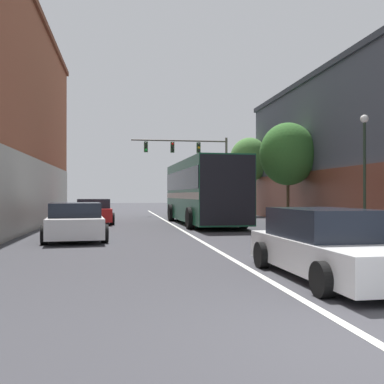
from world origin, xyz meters
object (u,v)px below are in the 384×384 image
street_tree_far (250,160)px  traffic_signal_gantry (195,157)px  bus (203,189)px  parked_car_left_near (75,222)px  hatchback_foreground (327,246)px  parked_car_left_mid (93,212)px  street_tree_near (288,154)px  street_lamp (365,169)px

street_tree_far → traffic_signal_gantry: bearing=150.5°
bus → parked_car_left_near: 9.37m
hatchback_foreground → traffic_signal_gantry: (1.78, 26.12, 3.86)m
parked_car_left_mid → street_tree_near: bearing=-100.9°
parked_car_left_mid → street_tree_near: street_tree_near is taller
street_tree_far → parked_car_left_near: bearing=-124.8°
bus → street_tree_far: size_ratio=1.80×
parked_car_left_near → street_tree_far: (10.97, 15.80, 3.52)m
traffic_signal_gantry → street_tree_near: (3.50, -10.45, -0.66)m
street_tree_far → street_lamp: bearing=-92.3°
hatchback_foreground → traffic_signal_gantry: bearing=-5.0°
parked_car_left_near → street_lamp: street_lamp is taller
hatchback_foreground → parked_car_left_near: bearing=32.5°
parked_car_left_mid → street_lamp: bearing=-138.3°
bus → hatchback_foreground: size_ratio=2.26×
traffic_signal_gantry → parked_car_left_near: bearing=-111.9°
hatchback_foreground → parked_car_left_mid: parked_car_left_mid is taller
street_tree_near → street_tree_far: bearing=88.2°
street_tree_near → street_lamp: bearing=-92.8°
parked_car_left_mid → traffic_signal_gantry: size_ratio=0.61×
parked_car_left_mid → traffic_signal_gantry: 12.24m
parked_car_left_near → traffic_signal_gantry: traffic_signal_gantry is taller
traffic_signal_gantry → street_tree_far: bearing=-29.5°
bus → parked_car_left_mid: size_ratio=2.26×
parked_car_left_mid → hatchback_foreground: bearing=-166.7°
hatchback_foreground → bus: bearing=-2.7°
street_lamp → street_tree_far: street_tree_far is taller
parked_car_left_near → street_tree_far: size_ratio=0.79×
street_tree_near → street_tree_far: (0.26, 8.32, 0.33)m
parked_car_left_near → street_tree_near: 13.45m
bus → street_tree_far: (5.10, 8.60, 2.28)m
parked_car_left_near → street_tree_near: bearing=-60.1°
bus → parked_car_left_near: (-5.87, -7.20, -1.24)m
street_tree_near → bus: bearing=-176.6°
hatchback_foreground → street_lamp: bearing=-35.6°
traffic_signal_gantry → street_lamp: traffic_signal_gantry is taller
street_lamp → street_tree_near: bearing=87.2°
parked_car_left_near → traffic_signal_gantry: 19.71m
parked_car_left_mid → traffic_signal_gantry: bearing=-41.9°
traffic_signal_gantry → street_tree_far: 4.34m
street_lamp → parked_car_left_mid: bearing=135.9°
parked_car_left_mid → street_lamp: size_ratio=1.02×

